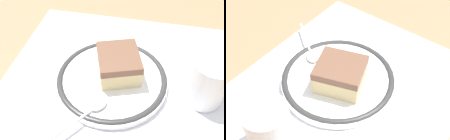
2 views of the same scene
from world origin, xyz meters
TOP-DOWN VIEW (x-y plane):
  - ground_plane at (0.00, 0.00)m, footprint 2.40×2.40m
  - placemat at (0.00, 0.00)m, footprint 0.46×0.39m
  - plate at (-0.01, -0.03)m, footprint 0.22×0.22m
  - cake_slice at (-0.00, -0.01)m, footprint 0.10×0.11m
  - spoon at (-0.03, -0.11)m, footprint 0.09×0.11m
  - cup at (0.16, -0.03)m, footprint 0.07×0.07m
  - napkin at (-0.07, 0.12)m, footprint 0.13×0.13m

SIDE VIEW (x-z plane):
  - ground_plane at x=0.00m, z-range 0.00..0.00m
  - placemat at x=0.00m, z-range 0.00..0.00m
  - napkin at x=-0.07m, z-range 0.00..0.00m
  - plate at x=-0.01m, z-range 0.00..0.02m
  - spoon at x=-0.03m, z-range 0.02..0.03m
  - cup at x=0.16m, z-range 0.00..0.09m
  - cake_slice at x=0.00m, z-range 0.02..0.07m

